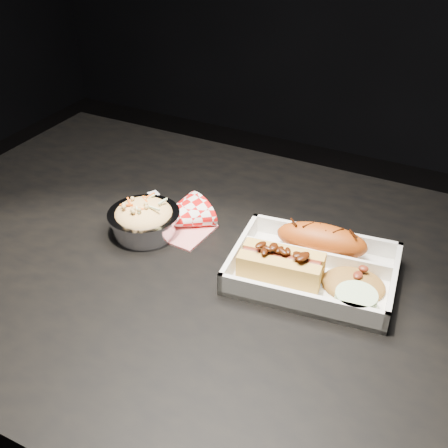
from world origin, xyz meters
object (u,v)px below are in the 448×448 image
(dining_table, at_px, (215,303))
(fried_pastry, at_px, (322,240))
(napkin_fork, at_px, (176,218))
(food_tray, at_px, (313,272))
(hotdog, at_px, (281,264))
(foil_coleslaw_cup, at_px, (144,218))

(dining_table, xyz_separation_m, fried_pastry, (0.15, 0.09, 0.12))
(dining_table, bearing_deg, napkin_fork, 150.40)
(food_tray, bearing_deg, napkin_fork, 167.36)
(fried_pastry, height_order, hotdog, hotdog)
(dining_table, height_order, foil_coleslaw_cup, foil_coleslaw_cup)
(dining_table, xyz_separation_m, food_tray, (0.16, 0.03, 0.10))
(hotdog, bearing_deg, napkin_fork, 157.64)
(dining_table, distance_m, hotdog, 0.17)
(food_tray, distance_m, napkin_fork, 0.27)
(napkin_fork, bearing_deg, food_tray, 24.62)
(foil_coleslaw_cup, bearing_deg, food_tray, 3.27)
(napkin_fork, bearing_deg, fried_pastry, 36.61)
(fried_pastry, relative_size, hotdog, 1.11)
(food_tray, relative_size, foil_coleslaw_cup, 2.17)
(napkin_fork, bearing_deg, dining_table, 0.87)
(dining_table, distance_m, food_tray, 0.19)
(food_tray, height_order, napkin_fork, napkin_fork)
(food_tray, relative_size, fried_pastry, 1.82)
(food_tray, xyz_separation_m, fried_pastry, (-0.01, 0.05, 0.02))
(food_tray, bearing_deg, dining_table, -174.36)
(dining_table, distance_m, napkin_fork, 0.16)
(food_tray, xyz_separation_m, foil_coleslaw_cup, (-0.30, -0.02, 0.02))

